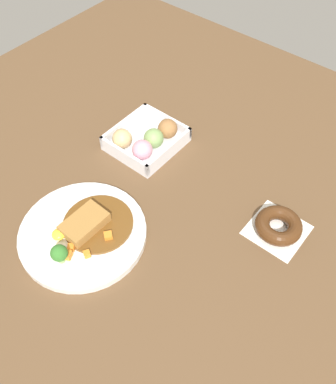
{
  "coord_description": "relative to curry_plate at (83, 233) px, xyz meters",
  "views": [
    {
      "loc": [
        -0.37,
        -0.36,
        0.77
      ],
      "look_at": [
        0.09,
        0.01,
        0.03
      ],
      "focal_mm": 39.2,
      "sensor_mm": 36.0,
      "label": 1
    }
  ],
  "objects": [
    {
      "name": "ground_plane",
      "position": [
        0.11,
        -0.09,
        -0.01
      ],
      "size": [
        1.6,
        1.6,
        0.0
      ],
      "primitive_type": "plane",
      "color": "brown"
    },
    {
      "name": "donut_box",
      "position": [
        0.29,
        0.07,
        0.01
      ],
      "size": [
        0.17,
        0.16,
        0.06
      ],
      "color": "white",
      "rests_on": "ground_plane"
    },
    {
      "name": "chocolate_ring_donut",
      "position": [
        0.28,
        -0.32,
        0.0
      ],
      "size": [
        0.12,
        0.12,
        0.03
      ],
      "color": "white",
      "rests_on": "ground_plane"
    },
    {
      "name": "curry_plate",
      "position": [
        0.0,
        0.0,
        0.0
      ],
      "size": [
        0.28,
        0.28,
        0.07
      ],
      "color": "white",
      "rests_on": "ground_plane"
    }
  ]
}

